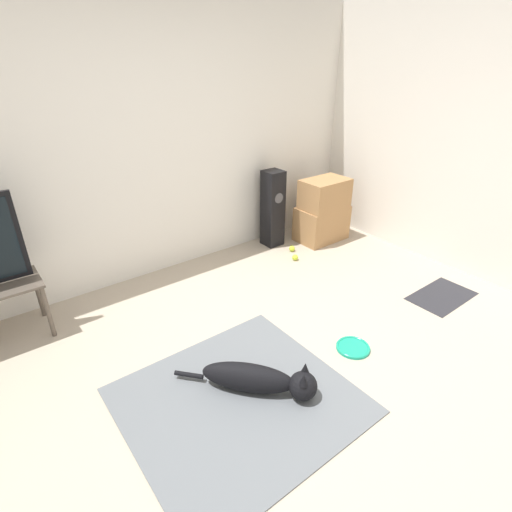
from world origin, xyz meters
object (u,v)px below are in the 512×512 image
dog (261,379)px  tennis_ball_by_boxes (295,257)px  cardboard_box_upper (325,194)px  floor_speaker (273,209)px  tennis_ball_near_speaker (292,249)px  cardboard_box_lower (321,223)px  frisbee (353,347)px

dog → tennis_ball_by_boxes: (1.47, 1.27, -0.08)m
dog → tennis_ball_by_boxes: dog is taller
cardboard_box_upper → floor_speaker: (-0.55, 0.27, -0.14)m
tennis_ball_near_speaker → cardboard_box_lower: bearing=5.0°
tennis_ball_by_boxes → cardboard_box_upper: bearing=18.8°
floor_speaker → tennis_ball_by_boxes: 0.64m
floor_speaker → tennis_ball_by_boxes: bearing=-98.4°
tennis_ball_near_speaker → tennis_ball_by_boxes: bearing=-123.2°
frisbee → tennis_ball_near_speaker: tennis_ball_near_speaker is taller
frisbee → tennis_ball_near_speaker: 1.72m
cardboard_box_lower → floor_speaker: bearing=155.5°
cardboard_box_upper → tennis_ball_near_speaker: size_ratio=8.22×
cardboard_box_lower → tennis_ball_near_speaker: bearing=-175.0°
frisbee → cardboard_box_lower: bearing=51.3°
cardboard_box_lower → tennis_ball_by_boxes: size_ratio=8.95×
frisbee → tennis_ball_by_boxes: bearing=64.7°
frisbee → tennis_ball_by_boxes: 1.50m
dog → floor_speaker: 2.36m
frisbee → floor_speaker: (0.71, 1.84, 0.43)m
dog → cardboard_box_upper: bearing=35.2°
cardboard_box_lower → tennis_ball_by_boxes: (-0.63, -0.23, -0.17)m
cardboard_box_lower → cardboard_box_upper: size_ratio=1.09×
frisbee → tennis_ball_near_speaker: size_ratio=3.89×
tennis_ball_near_speaker → frisbee: bearing=-116.3°
frisbee → cardboard_box_lower: 2.04m
cardboard_box_lower → tennis_ball_by_boxes: cardboard_box_lower is taller
floor_speaker → tennis_ball_by_boxes: (-0.07, -0.48, -0.41)m
dog → cardboard_box_upper: cardboard_box_upper is taller
cardboard_box_lower → tennis_ball_by_boxes: bearing=-159.9°
cardboard_box_upper → tennis_ball_near_speaker: 0.74m
tennis_ball_by_boxes → tennis_ball_near_speaker: same height
cardboard_box_lower → cardboard_box_upper: (-0.00, -0.02, 0.37)m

